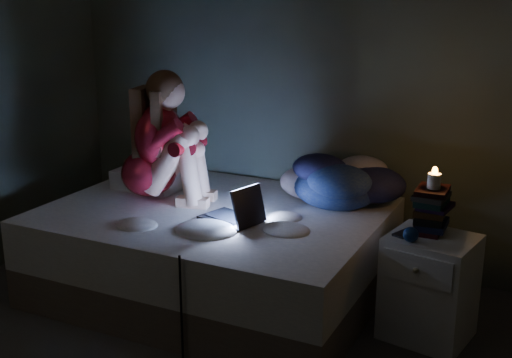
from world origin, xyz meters
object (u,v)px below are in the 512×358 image
Objects in this scene: woman at (147,136)px; phone at (405,235)px; laptop at (230,201)px; nightstand at (429,287)px; bed at (215,251)px; candle at (434,185)px.

woman is 5.90× the size of phone.
laptop reaches higher than nightstand.
bed is at bearing 159.45° from laptop.
candle is 0.30m from phone.
phone is (-0.13, -0.05, 0.29)m from nightstand.
bed is at bearing -175.60° from candle.
laptop is 1.19m from nightstand.
bed is 0.82m from woman.
bed is at bearing -169.93° from phone.
nightstand is at bearing 0.88° from bed.
phone is at bearing 22.12° from laptop.
bed is 1.40m from candle.
nightstand is 7.22× the size of candle.
phone is at bearing -148.09° from nightstand.
candle is at bearing -8.47° from woman.
bed is at bearing -169.20° from nightstand.
laptop is at bearing -167.57° from candle.
woman is 1.89m from nightstand.
nightstand is (1.31, 0.02, 0.02)m from bed.
woman is at bearing -179.03° from bed.
candle is (-0.03, 0.08, 0.55)m from nightstand.
woman is 10.32× the size of candle.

